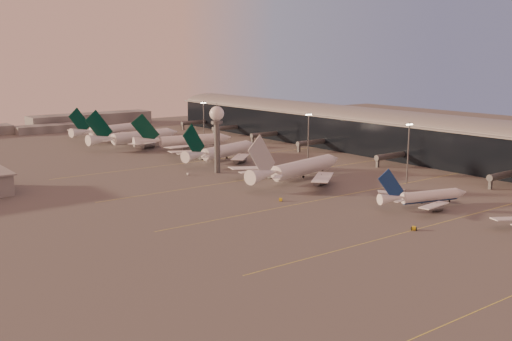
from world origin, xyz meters
TOP-DOWN VIEW (x-y plane):
  - ground at (0.00, 0.00)m, footprint 700.00×700.00m
  - taxiway_markings at (30.00, 56.00)m, footprint 180.00×185.25m
  - terminal at (107.88, 110.09)m, footprint 57.00×362.00m
  - radar_tower at (5.00, 120.00)m, footprint 6.40×6.40m
  - mast_b at (55.00, 55.00)m, footprint 3.60×0.56m
  - mast_c at (50.00, 110.00)m, footprint 3.60×0.56m
  - mast_d at (48.00, 200.00)m, footprint 3.60×0.56m
  - distant_horizon at (2.62, 325.14)m, footprint 165.00×37.50m
  - narrowbody_mid at (28.60, 26.20)m, footprint 36.04×28.37m
  - widebody_white at (22.47, 85.40)m, footprint 61.48×48.71m
  - greentail_a at (23.74, 144.11)m, footprint 54.74×43.47m
  - greentail_b at (27.30, 187.30)m, footprint 57.18×45.75m
  - greentail_c at (11.15, 214.90)m, footprint 61.93×49.64m
  - greentail_d at (13.49, 258.61)m, footprint 55.60×44.29m
  - gsv_tug_mid at (2.94, 9.88)m, footprint 4.15×4.31m
  - gsv_truck_b at (41.82, 45.42)m, footprint 4.82×1.90m
  - gsv_truck_c at (-5.64, 62.26)m, footprint 5.43×5.16m
  - gsv_catering_b at (56.17, 62.94)m, footprint 5.71×3.13m
  - gsv_tug_far at (25.60, 104.04)m, footprint 3.17×3.93m
  - gsv_truck_d at (-8.44, 123.20)m, footprint 2.06×5.21m

SIDE VIEW (x-z plane):
  - ground at x=0.00m, z-range 0.00..0.00m
  - taxiway_markings at x=30.00m, z-range 0.00..0.02m
  - gsv_tug_far at x=25.60m, z-range 0.01..0.99m
  - gsv_tug_mid at x=2.94m, z-range 0.02..1.09m
  - gsv_truck_b at x=41.82m, z-range 0.02..1.95m
  - gsv_truck_d at x=-8.44m, z-range 0.02..2.11m
  - gsv_truck_c at x=-5.64m, z-range 0.02..2.25m
  - gsv_catering_b at x=56.17m, z-range 0.00..4.48m
  - narrowbody_mid at x=28.60m, z-range -4.28..10.12m
  - greentail_a at x=23.74m, z-range -6.69..13.99m
  - greentail_d at x=13.49m, z-range -6.69..14.01m
  - greentail_b at x=27.30m, z-range -6.78..14.19m
  - widebody_white at x=22.47m, z-range -7.18..14.79m
  - distant_horizon at x=2.62m, z-range -0.61..8.39m
  - greentail_c at x=11.15m, z-range -7.31..15.31m
  - terminal at x=107.88m, z-range -1.00..22.04m
  - mast_b at x=55.00m, z-range 1.24..26.24m
  - mast_c at x=50.00m, z-range 1.24..26.24m
  - mast_d at x=48.00m, z-range 1.24..26.24m
  - radar_tower at x=5.00m, z-range 5.40..36.50m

